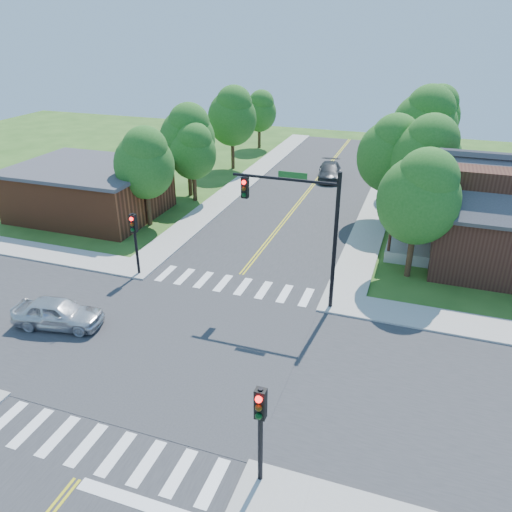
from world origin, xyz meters
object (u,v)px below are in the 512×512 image
at_px(signal_mast_ne, 302,216).
at_px(signal_pole_nw, 134,233).
at_px(car_dgrey, 330,172).
at_px(car_silver, 58,314).
at_px(signal_pole_se, 260,419).

distance_m(signal_mast_ne, signal_pole_nw, 9.76).
bearing_deg(car_dgrey, signal_mast_ne, -92.37).
height_order(signal_pole_nw, car_dgrey, signal_pole_nw).
bearing_deg(car_dgrey, car_silver, -114.47).
distance_m(signal_mast_ne, signal_pole_se, 11.55).
bearing_deg(signal_pole_se, car_dgrey, 97.84).
xyz_separation_m(signal_mast_ne, signal_pole_nw, (-9.51, -0.01, -2.19)).
height_order(signal_mast_ne, signal_pole_nw, signal_mast_ne).
relative_size(signal_mast_ne, signal_pole_nw, 1.89).
xyz_separation_m(car_silver, car_dgrey, (7.38, 28.26, -0.02)).
bearing_deg(signal_pole_se, signal_mast_ne, 98.56).
distance_m(signal_pole_se, car_silver, 13.26).
xyz_separation_m(signal_mast_ne, car_silver, (-10.31, -5.91, -4.12)).
height_order(signal_pole_se, car_dgrey, signal_pole_se).
height_order(signal_mast_ne, car_silver, signal_mast_ne).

